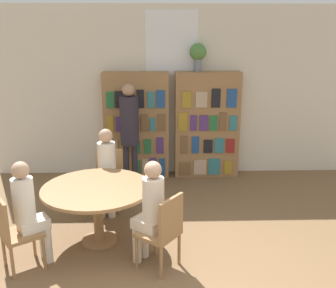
# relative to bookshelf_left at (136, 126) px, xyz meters

# --- Properties ---
(wall_back) EXTENTS (6.40, 0.07, 3.00)m
(wall_back) POSITION_rel_bookshelf_left_xyz_m (0.63, 0.19, 0.57)
(wall_back) COLOR beige
(wall_back) RESTS_ON ground_plane
(bookshelf_left) EXTENTS (1.14, 0.34, 1.88)m
(bookshelf_left) POSITION_rel_bookshelf_left_xyz_m (0.00, 0.00, 0.00)
(bookshelf_left) COLOR olive
(bookshelf_left) RESTS_ON ground_plane
(bookshelf_right) EXTENTS (1.14, 0.34, 1.88)m
(bookshelf_right) POSITION_rel_bookshelf_left_xyz_m (1.26, 0.00, -0.00)
(bookshelf_right) COLOR olive
(bookshelf_right) RESTS_ON ground_plane
(flower_vase) EXTENTS (0.29, 0.29, 0.48)m
(flower_vase) POSITION_rel_bookshelf_left_xyz_m (1.07, 0.00, 1.25)
(flower_vase) COLOR slate
(flower_vase) RESTS_ON bookshelf_right
(reading_table) EXTENTS (1.34, 1.34, 0.74)m
(reading_table) POSITION_rel_bookshelf_left_xyz_m (-0.37, -2.35, -0.30)
(reading_table) COLOR olive
(reading_table) RESTS_ON ground_plane
(chair_near_camera) EXTENTS (0.56, 0.56, 0.88)m
(chair_near_camera) POSITION_rel_bookshelf_left_xyz_m (-1.20, -2.92, -0.45)
(chair_near_camera) COLOR olive
(chair_near_camera) RESTS_ON ground_plane
(chair_left_side) EXTENTS (0.41, 0.41, 0.88)m
(chair_left_side) POSITION_rel_bookshelf_left_xyz_m (-0.35, -1.34, -0.45)
(chair_left_side) COLOR olive
(chair_left_side) RESTS_ON ground_plane
(chair_far_side) EXTENTS (0.56, 0.56, 0.88)m
(chair_far_side) POSITION_rel_bookshelf_left_xyz_m (0.43, -2.96, -0.45)
(chair_far_side) COLOR olive
(chair_far_side) RESTS_ON ground_plane
(seated_reader_left) EXTENTS (0.26, 0.37, 1.25)m
(seated_reader_left) POSITION_rel_bookshelf_left_xyz_m (-0.35, -1.52, -0.23)
(seated_reader_left) COLOR beige
(seated_reader_left) RESTS_ON ground_plane
(seated_reader_right) EXTENTS (0.40, 0.39, 1.24)m
(seated_reader_right) POSITION_rel_bookshelf_left_xyz_m (0.28, -2.85, -0.24)
(seated_reader_right) COLOR beige
(seated_reader_right) RESTS_ON ground_plane
(seated_reader_back) EXTENTS (0.40, 0.37, 1.24)m
(seated_reader_back) POSITION_rel_bookshelf_left_xyz_m (-1.05, -2.82, -0.24)
(seated_reader_back) COLOR silver
(seated_reader_back) RESTS_ON ground_plane
(librarian_standing) EXTENTS (0.31, 0.58, 1.75)m
(librarian_standing) POSITION_rel_bookshelf_left_xyz_m (-0.09, -0.50, 0.14)
(librarian_standing) COLOR #28232D
(librarian_standing) RESTS_ON ground_plane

